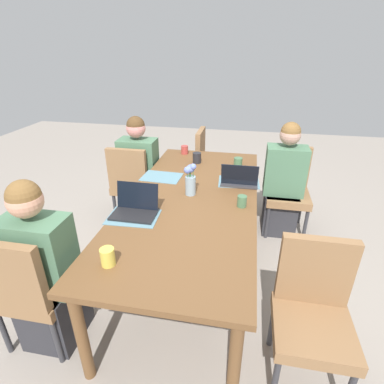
% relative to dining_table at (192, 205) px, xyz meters
% --- Properties ---
extents(ground_plane, '(10.00, 10.00, 0.00)m').
position_rel_dining_table_xyz_m(ground_plane, '(0.00, 0.00, -0.67)').
color(ground_plane, gray).
extents(dining_table, '(2.35, 1.04, 0.74)m').
position_rel_dining_table_xyz_m(dining_table, '(0.00, 0.00, 0.00)').
color(dining_table, brown).
rests_on(dining_table, ground_plane).
extents(chair_near_left_near, '(0.44, 0.44, 0.90)m').
position_rel_dining_table_xyz_m(chair_near_left_near, '(-0.72, -0.81, -0.17)').
color(chair_near_left_near, olive).
rests_on(chair_near_left_near, ground_plane).
extents(person_near_left_near, '(0.36, 0.40, 1.19)m').
position_rel_dining_table_xyz_m(person_near_left_near, '(-0.80, -0.75, -0.14)').
color(person_near_left_near, '#2D2D33').
rests_on(person_near_left_near, ground_plane).
extents(chair_far_left_mid, '(0.44, 0.44, 0.90)m').
position_rel_dining_table_xyz_m(chair_far_left_mid, '(-0.90, 0.86, -0.17)').
color(chair_far_left_mid, olive).
rests_on(chair_far_left_mid, ground_plane).
extents(person_far_left_mid, '(0.36, 0.40, 1.19)m').
position_rel_dining_table_xyz_m(person_far_left_mid, '(-0.83, 0.80, -0.14)').
color(person_far_left_mid, '#2D2D33').
rests_on(person_far_left_mid, ground_plane).
extents(chair_near_left_far, '(0.44, 0.44, 0.90)m').
position_rel_dining_table_xyz_m(chair_near_left_far, '(0.93, -0.85, -0.17)').
color(chair_near_left_far, olive).
rests_on(chair_near_left_far, ground_plane).
extents(person_near_left_far, '(0.36, 0.40, 1.19)m').
position_rel_dining_table_xyz_m(person_near_left_far, '(0.85, -0.79, -0.14)').
color(person_near_left_far, '#2D2D33').
rests_on(person_near_left_far, ground_plane).
extents(chair_far_right_near, '(0.44, 0.44, 0.90)m').
position_rel_dining_table_xyz_m(chair_far_right_near, '(0.78, 0.86, -0.17)').
color(chair_far_right_near, olive).
rests_on(chair_far_right_near, ground_plane).
extents(chair_head_left_right_mid, '(0.44, 0.44, 0.90)m').
position_rel_dining_table_xyz_m(chair_head_left_right_mid, '(-1.48, -0.06, -0.17)').
color(chair_head_left_right_mid, olive).
rests_on(chair_head_left_right_mid, ground_plane).
extents(flower_vase, '(0.09, 0.10, 0.27)m').
position_rel_dining_table_xyz_m(flower_vase, '(-0.06, -0.02, 0.21)').
color(flower_vase, '#8EA8B7').
rests_on(flower_vase, dining_table).
extents(placemat_near_left_near, '(0.28, 0.37, 0.00)m').
position_rel_dining_table_xyz_m(placemat_near_left_near, '(-0.36, -0.36, 0.07)').
color(placemat_near_left_near, slate).
rests_on(placemat_near_left_near, dining_table).
extents(placemat_far_left_mid, '(0.28, 0.38, 0.00)m').
position_rel_dining_table_xyz_m(placemat_far_left_mid, '(-0.37, 0.36, 0.07)').
color(placemat_far_left_mid, slate).
rests_on(placemat_far_left_mid, dining_table).
extents(placemat_near_left_far, '(0.28, 0.37, 0.00)m').
position_rel_dining_table_xyz_m(placemat_near_left_far, '(0.38, -0.36, 0.07)').
color(placemat_near_left_far, slate).
rests_on(placemat_near_left_far, dining_table).
extents(laptop_far_left_mid, '(0.22, 0.32, 0.21)m').
position_rel_dining_table_xyz_m(laptop_far_left_mid, '(-0.32, 0.36, 0.11)').
color(laptop_far_left_mid, '#38383D').
rests_on(laptop_far_left_mid, dining_table).
extents(laptop_near_left_far, '(0.22, 0.32, 0.21)m').
position_rel_dining_table_xyz_m(laptop_near_left_far, '(0.33, -0.36, 0.11)').
color(laptop_near_left_far, black).
rests_on(laptop_near_left_far, dining_table).
extents(coffee_mug_near_left, '(0.08, 0.08, 0.11)m').
position_rel_dining_table_xyz_m(coffee_mug_near_left, '(0.90, -0.31, 0.12)').
color(coffee_mug_near_left, '#DBC64C').
rests_on(coffee_mug_near_left, dining_table).
extents(coffee_mug_near_right, '(0.09, 0.09, 0.11)m').
position_rel_dining_table_xyz_m(coffee_mug_near_right, '(-0.79, -0.10, 0.12)').
color(coffee_mug_near_right, '#232328').
rests_on(coffee_mug_near_right, dining_table).
extents(coffee_mug_centre_left, '(0.08, 0.08, 0.09)m').
position_rel_dining_table_xyz_m(coffee_mug_centre_left, '(-1.05, -0.29, 0.11)').
color(coffee_mug_centre_left, '#AD3D38').
rests_on(coffee_mug_centre_left, dining_table).
extents(coffee_mug_centre_right, '(0.07, 0.07, 0.09)m').
position_rel_dining_table_xyz_m(coffee_mug_centre_right, '(0.07, 0.40, 0.11)').
color(coffee_mug_centre_right, '#47704C').
rests_on(coffee_mug_centre_right, dining_table).
extents(coffee_mug_far_left, '(0.09, 0.09, 0.09)m').
position_rel_dining_table_xyz_m(coffee_mug_far_left, '(-0.78, 0.33, 0.11)').
color(coffee_mug_far_left, '#47704C').
rests_on(coffee_mug_far_left, dining_table).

